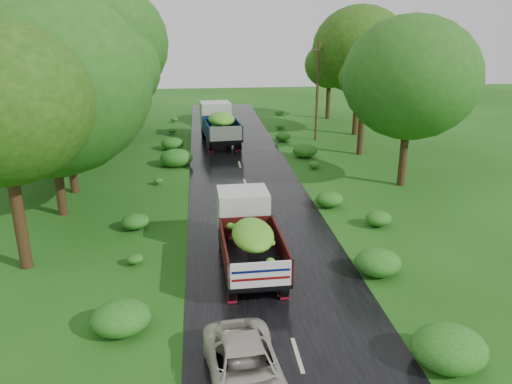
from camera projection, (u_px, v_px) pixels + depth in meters
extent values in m
plane|color=#17410D|center=(297.00, 356.00, 14.19)|extent=(120.00, 120.00, 0.00)
cube|color=black|center=(272.00, 272.00, 18.89)|extent=(6.50, 80.00, 0.02)
cube|color=#BFB78C|center=(297.00, 355.00, 14.18)|extent=(0.12, 1.60, 0.00)
cube|color=#BFB78C|center=(276.00, 285.00, 17.94)|extent=(0.12, 1.60, 0.00)
cube|color=#BFB78C|center=(262.00, 239.00, 21.70)|extent=(0.12, 1.60, 0.00)
cube|color=#BFB78C|center=(252.00, 207.00, 25.46)|extent=(0.12, 1.60, 0.00)
cube|color=#BFB78C|center=(245.00, 183.00, 29.21)|extent=(0.12, 1.60, 0.00)
cube|color=#BFB78C|center=(240.00, 164.00, 32.97)|extent=(0.12, 1.60, 0.00)
cube|color=#BFB78C|center=(235.00, 150.00, 36.73)|extent=(0.12, 1.60, 0.00)
cube|color=#BFB78C|center=(231.00, 138.00, 40.49)|extent=(0.12, 1.60, 0.00)
cube|color=#BFB78C|center=(228.00, 128.00, 44.24)|extent=(0.12, 1.60, 0.00)
cube|color=#BFB78C|center=(226.00, 119.00, 48.00)|extent=(0.12, 1.60, 0.00)
cube|color=#BFB78C|center=(224.00, 112.00, 51.76)|extent=(0.12, 1.60, 0.00)
cube|color=black|center=(249.00, 255.00, 18.95)|extent=(1.73, 5.24, 0.26)
cylinder|color=black|center=(222.00, 239.00, 20.65)|extent=(0.28, 0.93, 0.92)
cylinder|color=black|center=(265.00, 237.00, 20.88)|extent=(0.28, 0.93, 0.92)
cylinder|color=black|center=(229.00, 274.00, 17.77)|extent=(0.28, 0.93, 0.92)
cylinder|color=black|center=(278.00, 271.00, 18.01)|extent=(0.28, 0.93, 0.92)
cylinder|color=black|center=(231.00, 288.00, 16.88)|extent=(0.28, 0.93, 0.92)
cylinder|color=black|center=(283.00, 284.00, 17.12)|extent=(0.28, 0.93, 0.92)
cube|color=maroon|center=(232.00, 298.00, 16.66)|extent=(0.31, 0.05, 0.42)
cube|color=maroon|center=(285.00, 294.00, 16.89)|extent=(0.31, 0.05, 0.42)
cube|color=silver|center=(243.00, 211.00, 20.57)|extent=(2.08, 1.81, 1.75)
cube|color=black|center=(253.00, 261.00, 17.97)|extent=(2.23, 4.02, 0.15)
cube|color=#410F0B|center=(224.00, 250.00, 17.67)|extent=(0.18, 3.97, 0.88)
cube|color=#410F0B|center=(281.00, 247.00, 17.94)|extent=(0.18, 3.97, 0.88)
cube|color=#410F0B|center=(246.00, 227.00, 19.63)|extent=(2.13, 0.13, 0.88)
cube|color=silver|center=(261.00, 275.00, 15.98)|extent=(2.13, 0.13, 0.88)
ellipsoid|color=#3A9A1C|center=(253.00, 234.00, 17.63)|extent=(1.87, 3.38, 0.92)
cube|color=black|center=(220.00, 135.00, 38.34)|extent=(2.37, 6.12, 0.30)
cylinder|color=black|center=(204.00, 132.00, 40.21)|extent=(0.39, 1.08, 1.06)
cylinder|color=black|center=(229.00, 131.00, 40.61)|extent=(0.39, 1.08, 1.06)
cylinder|color=black|center=(209.00, 142.00, 36.94)|extent=(0.39, 1.08, 1.06)
cylinder|color=black|center=(236.00, 140.00, 37.34)|extent=(0.39, 1.08, 1.06)
cylinder|color=black|center=(210.00, 145.00, 35.93)|extent=(0.39, 1.08, 1.06)
cylinder|color=black|center=(238.00, 144.00, 36.33)|extent=(0.39, 1.08, 1.06)
cube|color=maroon|center=(211.00, 149.00, 35.67)|extent=(0.36, 0.08, 0.48)
cube|color=maroon|center=(239.00, 148.00, 36.07)|extent=(0.36, 0.08, 0.48)
cube|color=silver|center=(215.00, 115.00, 40.18)|extent=(2.52, 2.22, 2.02)
cube|color=black|center=(222.00, 135.00, 37.24)|extent=(2.85, 4.77, 0.17)
cube|color=navy|center=(206.00, 128.00, 36.82)|extent=(0.50, 4.55, 1.01)
cube|color=navy|center=(237.00, 127.00, 37.27)|extent=(0.50, 4.55, 1.01)
cube|color=navy|center=(218.00, 122.00, 39.12)|extent=(2.44, 0.31, 1.01)
cube|color=silver|center=(226.00, 134.00, 34.97)|extent=(2.44, 0.31, 1.01)
ellipsoid|color=#3A9A1C|center=(221.00, 119.00, 36.84)|extent=(2.39, 4.01, 1.06)
imported|color=beige|center=(245.00, 369.00, 12.76)|extent=(2.22, 4.22, 1.13)
cylinder|color=#382616|center=(317.00, 92.00, 38.52)|extent=(0.27, 0.27, 7.55)
cube|color=#382616|center=(319.00, 49.00, 37.48)|extent=(1.25, 0.61, 0.09)
cylinder|color=black|center=(13.00, 179.00, 18.12)|extent=(0.45, 0.45, 7.17)
ellipsoid|color=#1C460D|center=(0.00, 104.00, 17.23)|extent=(3.58, 3.58, 3.22)
cylinder|color=black|center=(54.00, 142.00, 23.38)|extent=(0.45, 0.45, 7.25)
ellipsoid|color=#1C460D|center=(46.00, 83.00, 22.48)|extent=(4.37, 4.37, 3.94)
cylinder|color=black|center=(68.00, 129.00, 26.59)|extent=(0.45, 0.45, 7.07)
ellipsoid|color=#1C460D|center=(61.00, 78.00, 25.71)|extent=(4.27, 4.27, 3.84)
cylinder|color=black|center=(53.00, 108.00, 30.92)|extent=(0.47, 0.47, 7.77)
ellipsoid|color=#1C460D|center=(47.00, 59.00, 29.96)|extent=(4.30, 4.30, 3.87)
cylinder|color=black|center=(111.00, 102.00, 37.69)|extent=(0.43, 0.43, 6.40)
ellipsoid|color=#1C460D|center=(108.00, 69.00, 36.90)|extent=(3.93, 3.93, 3.54)
cylinder|color=black|center=(104.00, 84.00, 39.92)|extent=(0.48, 0.48, 8.41)
ellipsoid|color=#1C460D|center=(100.00, 43.00, 38.87)|extent=(4.62, 4.62, 4.16)
cylinder|color=black|center=(135.00, 81.00, 46.18)|extent=(0.46, 0.46, 7.51)
ellipsoid|color=#1C460D|center=(133.00, 49.00, 45.26)|extent=(3.44, 3.44, 3.09)
cylinder|color=black|center=(406.00, 126.00, 27.79)|extent=(0.45, 0.45, 6.94)
ellipsoid|color=#225415|center=(411.00, 78.00, 26.93)|extent=(3.85, 3.85, 3.47)
cylinder|color=black|center=(362.00, 112.00, 34.59)|extent=(0.42, 0.42, 6.04)
ellipsoid|color=#225415|center=(364.00, 78.00, 33.84)|extent=(2.65, 2.65, 2.39)
cylinder|color=black|center=(358.00, 87.00, 40.46)|extent=(0.47, 0.47, 7.80)
ellipsoid|color=#225415|center=(360.00, 49.00, 39.49)|extent=(3.90, 3.90, 3.51)
cylinder|color=black|center=(329.00, 88.00, 47.65)|extent=(0.42, 0.42, 5.76)
ellipsoid|color=#225415|center=(330.00, 65.00, 46.94)|extent=(3.09, 3.09, 2.78)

